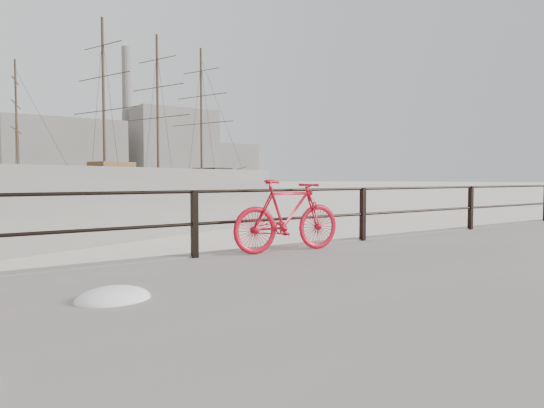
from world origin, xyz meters
TOP-DOWN VIEW (x-y plane):
  - ground at (0.00, 0.00)m, footprint 400.00×400.00m
  - guardrail at (0.00, -0.15)m, footprint 28.00×0.10m
  - bicycle at (-5.52, -0.47)m, footprint 1.94×0.46m
  - barque_black at (26.68, 85.45)m, footprint 57.48×35.31m
  - industrial_west at (20.00, 140.00)m, footprint 32.00×18.00m
  - industrial_mid at (55.00, 145.00)m, footprint 26.00×20.00m
  - industrial_east at (78.00, 150.00)m, footprint 20.00×16.00m
  - smokestack at (42.00, 150.00)m, footprint 2.80×2.80m

SIDE VIEW (x-z plane):
  - ground at x=0.00m, z-range 0.00..0.00m
  - barque_black at x=26.68m, z-range -15.65..15.65m
  - guardrail at x=0.00m, z-range 0.35..1.35m
  - bicycle at x=-5.52m, z-range 0.35..1.51m
  - industrial_east at x=78.00m, z-range 0.00..14.00m
  - industrial_west at x=20.00m, z-range 0.00..18.00m
  - industrial_mid at x=55.00m, z-range 0.00..24.00m
  - smokestack at x=42.00m, z-range 0.00..44.00m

